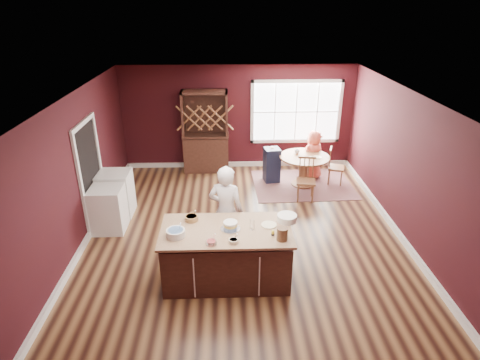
% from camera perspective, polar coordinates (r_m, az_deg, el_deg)
% --- Properties ---
extents(room_shell, '(7.00, 7.00, 7.00)m').
position_cam_1_polar(room_shell, '(7.25, 0.63, 1.38)').
color(room_shell, brown).
rests_on(room_shell, ground).
extents(window, '(2.36, 0.10, 1.66)m').
position_cam_1_polar(window, '(10.64, 7.96, 9.58)').
color(window, white).
rests_on(window, room_shell).
extents(doorway, '(0.08, 1.26, 2.13)m').
position_cam_1_polar(doorway, '(8.35, -20.38, 0.57)').
color(doorway, white).
rests_on(doorway, room_shell).
extents(kitchen_island, '(2.04, 1.07, 0.92)m').
position_cam_1_polar(kitchen_island, '(6.53, -1.92, -10.65)').
color(kitchen_island, '#311B14').
rests_on(kitchen_island, ground).
extents(dining_table, '(1.20, 1.20, 0.75)m').
position_cam_1_polar(dining_table, '(9.78, 9.09, 2.18)').
color(dining_table, brown).
rests_on(dining_table, ground).
extents(baker, '(0.71, 0.56, 1.69)m').
position_cam_1_polar(baker, '(6.92, -1.98, -4.50)').
color(baker, silver).
rests_on(baker, ground).
extents(layer_cake, '(0.31, 0.31, 0.13)m').
position_cam_1_polar(layer_cake, '(6.24, -1.37, -6.49)').
color(layer_cake, white).
rests_on(layer_cake, kitchen_island).
extents(bowl_blue, '(0.29, 0.29, 0.11)m').
position_cam_1_polar(bowl_blue, '(6.15, -9.13, -7.46)').
color(bowl_blue, white).
rests_on(bowl_blue, kitchen_island).
extents(bowl_yellow, '(0.22, 0.22, 0.08)m').
position_cam_1_polar(bowl_yellow, '(6.53, -6.91, -5.40)').
color(bowl_yellow, olive).
rests_on(bowl_yellow, kitchen_island).
extents(bowl_pink, '(0.17, 0.17, 0.06)m').
position_cam_1_polar(bowl_pink, '(5.92, -4.12, -8.84)').
color(bowl_pink, silver).
rests_on(bowl_pink, kitchen_island).
extents(bowl_olive, '(0.14, 0.14, 0.05)m').
position_cam_1_polar(bowl_olive, '(5.94, -0.93, -8.66)').
color(bowl_olive, beige).
rests_on(bowl_olive, kitchen_island).
extents(drinking_glass, '(0.08, 0.08, 0.16)m').
position_cam_1_polar(drinking_glass, '(6.23, 1.75, -6.39)').
color(drinking_glass, silver).
rests_on(drinking_glass, kitchen_island).
extents(dinner_plate, '(0.25, 0.25, 0.02)m').
position_cam_1_polar(dinner_plate, '(6.38, 4.13, -6.39)').
color(dinner_plate, '#F7E6A3').
rests_on(dinner_plate, kitchen_island).
extents(white_tub, '(0.32, 0.32, 0.11)m').
position_cam_1_polar(white_tub, '(6.50, 6.69, -5.39)').
color(white_tub, white).
rests_on(white_tub, kitchen_island).
extents(stoneware_crock, '(0.17, 0.17, 0.20)m').
position_cam_1_polar(stoneware_crock, '(6.00, 6.02, -7.62)').
color(stoneware_crock, '#44281B').
rests_on(stoneware_crock, kitchen_island).
extents(toy_figurine, '(0.05, 0.05, 0.09)m').
position_cam_1_polar(toy_figurine, '(6.11, 4.70, -7.51)').
color(toy_figurine, yellow).
rests_on(toy_figurine, kitchen_island).
extents(rug, '(2.43, 1.91, 0.01)m').
position_cam_1_polar(rug, '(9.99, 8.90, -0.62)').
color(rug, brown).
rests_on(rug, ground).
extents(chair_east, '(0.47, 0.48, 0.92)m').
position_cam_1_polar(chair_east, '(10.05, 13.53, 1.95)').
color(chair_east, brown).
rests_on(chair_east, ground).
extents(chair_south, '(0.48, 0.46, 1.00)m').
position_cam_1_polar(chair_south, '(9.06, 9.37, 0.07)').
color(chair_south, brown).
rests_on(chair_south, ground).
extents(chair_north, '(0.55, 0.54, 1.05)m').
position_cam_1_polar(chair_north, '(10.57, 9.88, 3.79)').
color(chair_north, brown).
rests_on(chair_north, ground).
extents(seated_woman, '(0.72, 0.63, 1.24)m').
position_cam_1_polar(seated_woman, '(10.19, 10.38, 3.55)').
color(seated_woman, '#E9624C').
rests_on(seated_woman, ground).
extents(high_chair, '(0.42, 0.42, 0.90)m').
position_cam_1_polar(high_chair, '(9.93, 4.53, 2.24)').
color(high_chair, black).
rests_on(high_chair, ground).
extents(toddler, '(0.18, 0.14, 0.26)m').
position_cam_1_polar(toddler, '(9.89, 4.55, 4.39)').
color(toddler, '#8CA5BF').
rests_on(toddler, high_chair).
extents(table_plate, '(0.21, 0.21, 0.02)m').
position_cam_1_polar(table_plate, '(9.67, 10.94, 3.20)').
color(table_plate, beige).
rests_on(table_plate, dining_table).
extents(table_cup, '(0.14, 0.14, 0.10)m').
position_cam_1_polar(table_cup, '(9.83, 8.11, 4.03)').
color(table_cup, white).
rests_on(table_cup, dining_table).
extents(hutch, '(1.16, 0.48, 2.12)m').
position_cam_1_polar(hutch, '(10.38, -4.92, 6.81)').
color(hutch, black).
rests_on(hutch, ground).
extents(washer, '(0.62, 0.60, 0.89)m').
position_cam_1_polar(washer, '(8.22, -18.24, -3.98)').
color(washer, white).
rests_on(washer, ground).
extents(dryer, '(0.65, 0.63, 0.94)m').
position_cam_1_polar(dryer, '(8.76, -17.21, -1.86)').
color(dryer, white).
rests_on(dryer, ground).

